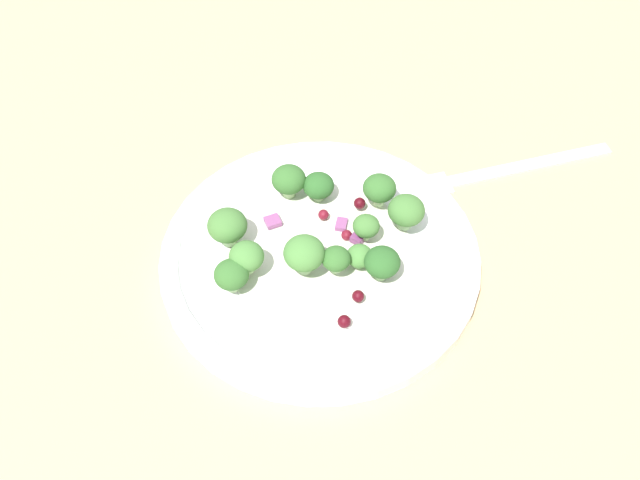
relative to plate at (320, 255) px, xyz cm
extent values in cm
cube|color=tan|center=(2.93, -2.33, -1.86)|extent=(180.00, 180.00, 2.00)
cylinder|color=white|center=(0.00, 0.00, -0.26)|extent=(24.19, 24.19, 1.20)
torus|color=white|center=(0.00, 0.00, 0.34)|extent=(23.25, 23.25, 1.00)
cylinder|color=white|center=(0.00, 0.00, 0.44)|extent=(14.03, 14.03, 0.20)
cylinder|color=#9EC684|center=(-2.38, -0.43, 1.41)|extent=(0.79, 0.79, 0.79)
ellipsoid|color=#386B2D|center=(-2.38, -0.43, 2.36)|extent=(2.10, 2.10, 1.58)
cylinder|color=#ADD18E|center=(-0.10, -3.58, 1.31)|extent=(0.76, 0.76, 0.76)
ellipsoid|color=#477A38|center=(-0.10, -3.58, 2.23)|extent=(2.04, 2.04, 1.53)
cylinder|color=#9EC684|center=(3.02, 6.26, 1.21)|extent=(1.12, 1.12, 1.12)
ellipsoid|color=#477A38|center=(3.02, 6.26, 2.55)|extent=(2.98, 2.98, 2.24)
cylinder|color=#ADD18E|center=(2.86, -5.80, 1.35)|extent=(0.98, 0.98, 0.98)
ellipsoid|color=#386B2D|center=(2.86, -5.80, 2.53)|extent=(2.61, 2.61, 1.95)
cylinder|color=#ADD18E|center=(-0.28, 5.63, 1.36)|extent=(0.95, 0.95, 0.95)
ellipsoid|color=#4C843D|center=(-0.28, 5.63, 2.50)|extent=(2.55, 2.55, 1.91)
cylinder|color=#8EB77A|center=(-1.49, 1.68, 1.43)|extent=(1.12, 1.12, 1.12)
ellipsoid|color=#4C843D|center=(-1.49, 1.68, 2.77)|extent=(3.00, 3.00, 2.25)
cylinder|color=#8EB77A|center=(-3.65, -3.48, 1.11)|extent=(0.98, 0.98, 0.98)
ellipsoid|color=#2D6028|center=(-3.65, -3.48, 2.29)|extent=(2.63, 2.63, 1.97)
cylinder|color=#ADD18E|center=(6.21, 0.54, 1.09)|extent=(1.02, 1.02, 1.02)
ellipsoid|color=#386B2D|center=(6.21, 0.54, 2.32)|extent=(2.73, 2.73, 2.04)
cylinder|color=#ADD18E|center=(-1.26, 7.00, 1.03)|extent=(0.94, 0.94, 0.94)
ellipsoid|color=#386B2D|center=(-1.26, 7.00, 2.16)|extent=(2.51, 2.51, 1.89)
cylinder|color=#9EC684|center=(5.12, -1.56, 0.89)|extent=(0.93, 0.93, 0.93)
ellipsoid|color=#2D6028|center=(5.12, -1.56, 2.00)|extent=(2.47, 2.47, 1.85)
cylinder|color=#9EC684|center=(-2.20, -2.10, 0.79)|extent=(0.74, 0.74, 0.74)
ellipsoid|color=#4C843D|center=(-2.20, -2.10, 1.68)|extent=(1.97, 1.97, 1.48)
cylinder|color=#8EB77A|center=(0.12, -6.87, 1.33)|extent=(1.06, 1.06, 1.06)
ellipsoid|color=#477A38|center=(0.12, -6.87, 2.60)|extent=(2.82, 2.82, 2.11)
sphere|color=maroon|center=(0.57, -2.22, 0.85)|extent=(0.84, 0.84, 0.84)
sphere|color=#4C0A14|center=(2.91, -4.23, 1.32)|extent=(0.93, 0.93, 0.93)
sphere|color=maroon|center=(3.04, -1.25, 1.03)|extent=(0.83, 0.83, 0.83)
sphere|color=#4C0A14|center=(-6.82, 0.49, 1.13)|extent=(0.93, 0.93, 0.93)
sphere|color=#4C0A14|center=(-5.19, -1.13, 1.21)|extent=(0.88, 0.88, 0.88)
cube|color=#934C84|center=(1.81, -2.70, 0.67)|extent=(1.43, 1.30, 0.50)
cube|color=#934C84|center=(3.67, 2.65, 0.84)|extent=(1.19, 1.26, 0.41)
cube|color=#843D75|center=(0.03, -3.08, 0.96)|extent=(1.42, 1.45, 0.55)
cube|color=silver|center=(4.16, -20.38, -0.61)|extent=(1.79, 15.04, 0.50)
cube|color=silver|center=(4.52, -11.08, -0.61)|extent=(2.54, 3.69, 0.50)
camera|label=1|loc=(-31.27, 10.28, 42.89)|focal=39.99mm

